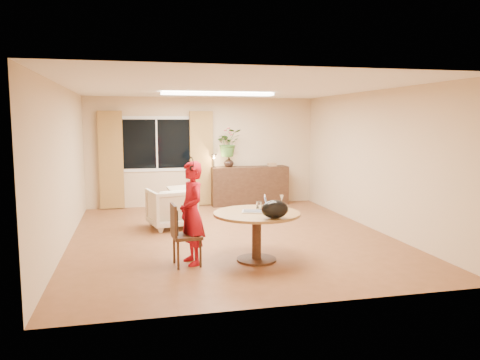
# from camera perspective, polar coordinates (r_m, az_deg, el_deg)

# --- Properties ---
(floor) EXTENTS (6.50, 6.50, 0.00)m
(floor) POSITION_cam_1_polar(r_m,az_deg,el_deg) (8.38, -1.14, -6.84)
(floor) COLOR brown
(floor) RESTS_ON ground
(ceiling) EXTENTS (6.50, 6.50, 0.00)m
(ceiling) POSITION_cam_1_polar(r_m,az_deg,el_deg) (8.15, -1.19, 11.18)
(ceiling) COLOR white
(ceiling) RESTS_ON wall_back
(wall_back) EXTENTS (5.50, 0.00, 5.50)m
(wall_back) POSITION_cam_1_polar(r_m,az_deg,el_deg) (11.36, -4.54, 3.46)
(wall_back) COLOR #D5B58A
(wall_back) RESTS_ON floor
(wall_left) EXTENTS (0.00, 6.50, 6.50)m
(wall_left) POSITION_cam_1_polar(r_m,az_deg,el_deg) (8.07, -20.66, 1.52)
(wall_left) COLOR #D5B58A
(wall_left) RESTS_ON floor
(wall_right) EXTENTS (0.00, 6.50, 6.50)m
(wall_right) POSITION_cam_1_polar(r_m,az_deg,el_deg) (9.13, 15.99, 2.31)
(wall_right) COLOR #D5B58A
(wall_right) RESTS_ON floor
(window) EXTENTS (1.70, 0.03, 1.30)m
(window) POSITION_cam_1_polar(r_m,az_deg,el_deg) (11.22, -10.12, 4.35)
(window) COLOR white
(window) RESTS_ON wall_back
(curtain_left) EXTENTS (0.55, 0.08, 2.25)m
(curtain_left) POSITION_cam_1_polar(r_m,az_deg,el_deg) (11.16, -15.45, 2.36)
(curtain_left) COLOR brown
(curtain_left) RESTS_ON wall_back
(curtain_right) EXTENTS (0.55, 0.08, 2.25)m
(curtain_right) POSITION_cam_1_polar(r_m,az_deg,el_deg) (11.27, -4.71, 2.64)
(curtain_right) COLOR brown
(curtain_right) RESTS_ON wall_back
(ceiling_panel) EXTENTS (2.20, 0.35, 0.05)m
(ceiling_panel) POSITION_cam_1_polar(r_m,az_deg,el_deg) (9.33, -2.72, 10.45)
(ceiling_panel) COLOR white
(ceiling_panel) RESTS_ON ceiling
(dining_table) EXTENTS (1.26, 1.26, 0.72)m
(dining_table) POSITION_cam_1_polar(r_m,az_deg,el_deg) (6.82, 2.04, -5.22)
(dining_table) COLOR brown
(dining_table) RESTS_ON floor
(dining_chair) EXTENTS (0.46, 0.42, 0.89)m
(dining_chair) POSITION_cam_1_polar(r_m,az_deg,el_deg) (6.67, -6.49, -6.62)
(dining_chair) COLOR black
(dining_chair) RESTS_ON floor
(child) EXTENTS (0.60, 0.47, 1.47)m
(child) POSITION_cam_1_polar(r_m,az_deg,el_deg) (6.68, -5.89, -4.02)
(child) COLOR red
(child) RESTS_ON floor
(laptop) EXTENTS (0.44, 0.35, 0.26)m
(laptop) POSITION_cam_1_polar(r_m,az_deg,el_deg) (6.80, 1.81, -2.85)
(laptop) COLOR #B7B7BC
(laptop) RESTS_ON dining_table
(tumbler) EXTENTS (0.09, 0.09, 0.12)m
(tumbler) POSITION_cam_1_polar(r_m,az_deg,el_deg) (7.03, 2.31, -3.10)
(tumbler) COLOR white
(tumbler) RESTS_ON dining_table
(wine_glass) EXTENTS (0.08, 0.08, 0.21)m
(wine_glass) POSITION_cam_1_polar(r_m,az_deg,el_deg) (7.13, 5.10, -2.62)
(wine_glass) COLOR white
(wine_glass) RESTS_ON dining_table
(pot_lid) EXTENTS (0.22, 0.22, 0.03)m
(pot_lid) POSITION_cam_1_polar(r_m,az_deg,el_deg) (7.19, 3.09, -3.21)
(pot_lid) COLOR white
(pot_lid) RESTS_ON dining_table
(handbag) EXTENTS (0.39, 0.23, 0.25)m
(handbag) POSITION_cam_1_polar(r_m,az_deg,el_deg) (6.36, 4.28, -3.58)
(handbag) COLOR black
(handbag) RESTS_ON dining_table
(armchair) EXTENTS (0.98, 1.00, 0.76)m
(armchair) POSITION_cam_1_polar(r_m,az_deg,el_deg) (9.06, -8.37, -3.38)
(armchair) COLOR #BDA996
(armchair) RESTS_ON floor
(throw) EXTENTS (0.59, 0.66, 0.03)m
(throw) POSITION_cam_1_polar(r_m,az_deg,el_deg) (8.97, -7.04, -0.90)
(throw) COLOR beige
(throw) RESTS_ON armchair
(sideboard) EXTENTS (1.87, 0.46, 0.94)m
(sideboard) POSITION_cam_1_polar(r_m,az_deg,el_deg) (11.42, 1.16, -0.69)
(sideboard) COLOR black
(sideboard) RESTS_ON floor
(vase) EXTENTS (0.26, 0.26, 0.25)m
(vase) POSITION_cam_1_polar(r_m,az_deg,el_deg) (11.24, -1.37, 2.22)
(vase) COLOR black
(vase) RESTS_ON sideboard
(bouquet) EXTENTS (0.68, 0.62, 0.66)m
(bouquet) POSITION_cam_1_polar(r_m,az_deg,el_deg) (11.21, -1.46, 4.53)
(bouquet) COLOR #2B6D28
(bouquet) RESTS_ON vase
(book_stack) EXTENTS (0.22, 0.17, 0.08)m
(book_stack) POSITION_cam_1_polar(r_m,az_deg,el_deg) (11.52, 3.91, 1.91)
(book_stack) COLOR olive
(book_stack) RESTS_ON sideboard
(desk_lamp) EXTENTS (0.16, 0.16, 0.33)m
(desk_lamp) POSITION_cam_1_polar(r_m,az_deg,el_deg) (11.12, -3.19, 2.38)
(desk_lamp) COLOR black
(desk_lamp) RESTS_ON sideboard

